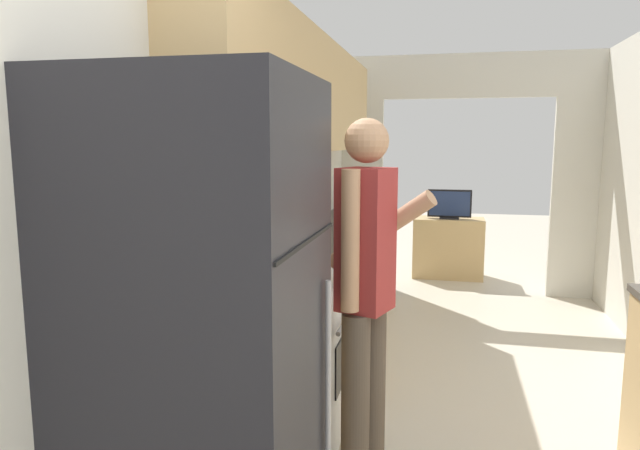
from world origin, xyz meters
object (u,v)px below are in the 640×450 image
object	(u,v)px
person	(365,294)
tv_cabinet	(448,248)
range_oven	(289,350)
refrigerator	(202,355)
television	(450,205)

from	to	relation	value
person	tv_cabinet	xyz separation A→B (m)	(0.38, 4.35, -0.57)
person	tv_cabinet	bearing A→B (deg)	13.47
person	tv_cabinet	world-z (taller)	person
range_oven	person	distance (m)	0.79
person	tv_cabinet	size ratio (longest dim) A/B	2.10
refrigerator	person	size ratio (longest dim) A/B	1.06
range_oven	person	bearing A→B (deg)	-41.32
refrigerator	tv_cabinet	xyz separation A→B (m)	(0.81, 5.16, -0.56)
refrigerator	television	world-z (taller)	refrigerator
television	person	bearing A→B (deg)	-95.10
television	refrigerator	bearing A→B (deg)	-99.02
refrigerator	television	bearing A→B (deg)	80.98
person	tv_cabinet	distance (m)	4.41
refrigerator	television	distance (m)	5.18
tv_cabinet	television	distance (m)	0.52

